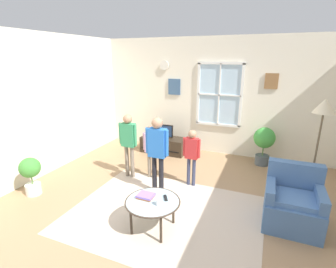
# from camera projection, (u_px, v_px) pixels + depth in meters

# --- Properties ---
(ground_plane) EXTENTS (6.45, 6.50, 0.02)m
(ground_plane) POSITION_uv_depth(u_px,v_px,m) (169.00, 215.00, 3.93)
(ground_plane) COLOR #9E7A56
(back_wall) EXTENTS (5.85, 0.17, 2.83)m
(back_wall) POSITION_uv_depth(u_px,v_px,m) (215.00, 97.00, 6.17)
(back_wall) COLOR silver
(back_wall) RESTS_ON ground_plane
(side_wall_left) EXTENTS (0.12, 5.90, 2.83)m
(side_wall_left) POSITION_uv_depth(u_px,v_px,m) (19.00, 111.00, 4.61)
(side_wall_left) COLOR silver
(side_wall_left) RESTS_ON ground_plane
(area_rug) EXTENTS (2.91, 2.23, 0.01)m
(area_rug) POSITION_uv_depth(u_px,v_px,m) (165.00, 214.00, 3.94)
(area_rug) COLOR #C6B29E
(area_rug) RESTS_ON ground_plane
(tv_stand) EXTENTS (1.13, 0.48, 0.40)m
(tv_stand) POSITION_uv_depth(u_px,v_px,m) (163.00, 145.00, 6.44)
(tv_stand) COLOR #2D2319
(tv_stand) RESTS_ON ground_plane
(television) EXTENTS (0.50, 0.08, 0.34)m
(television) POSITION_uv_depth(u_px,v_px,m) (163.00, 131.00, 6.33)
(television) COLOR #4C4C4C
(television) RESTS_ON tv_stand
(armchair) EXTENTS (0.76, 0.74, 0.87)m
(armchair) POSITION_uv_depth(u_px,v_px,m) (292.00, 204.00, 3.62)
(armchair) COLOR #476B9E
(armchair) RESTS_ON ground_plane
(coffee_table) EXTENTS (0.78, 0.78, 0.45)m
(coffee_table) POSITION_uv_depth(u_px,v_px,m) (153.00, 203.00, 3.48)
(coffee_table) COLOR #99B2B7
(coffee_table) RESTS_ON ground_plane
(book_stack) EXTENTS (0.23, 0.19, 0.05)m
(book_stack) POSITION_uv_depth(u_px,v_px,m) (146.00, 196.00, 3.56)
(book_stack) COLOR #9C5D39
(book_stack) RESTS_ON coffee_table
(cup) EXTENTS (0.07, 0.07, 0.09)m
(cup) POSITION_uv_depth(u_px,v_px,m) (158.00, 202.00, 3.37)
(cup) COLOR white
(cup) RESTS_ON coffee_table
(remote_near_books) EXTENTS (0.11, 0.14, 0.02)m
(remote_near_books) POSITION_uv_depth(u_px,v_px,m) (166.00, 198.00, 3.54)
(remote_near_books) COLOR black
(remote_near_books) RESTS_ON coffee_table
(person_green_shirt) EXTENTS (0.39, 0.18, 1.30)m
(person_green_shirt) POSITION_uv_depth(u_px,v_px,m) (128.00, 139.00, 4.95)
(person_green_shirt) COLOR #726656
(person_green_shirt) RESTS_ON ground_plane
(person_red_shirt) EXTENTS (0.33, 0.15, 1.10)m
(person_red_shirt) POSITION_uv_depth(u_px,v_px,m) (192.00, 151.00, 4.63)
(person_red_shirt) COLOR #333851
(person_red_shirt) RESTS_ON ground_plane
(person_pink_shirt) EXTENTS (0.33, 0.15, 1.09)m
(person_pink_shirt) POSITION_uv_depth(u_px,v_px,m) (151.00, 146.00, 4.94)
(person_pink_shirt) COLOR #726656
(person_pink_shirt) RESTS_ON ground_plane
(person_blue_shirt) EXTENTS (0.42, 0.19, 1.40)m
(person_blue_shirt) POSITION_uv_depth(u_px,v_px,m) (157.00, 147.00, 4.30)
(person_blue_shirt) COLOR black
(person_blue_shirt) RESTS_ON ground_plane
(potted_plant_by_window) EXTENTS (0.47, 0.47, 0.87)m
(potted_plant_by_window) POSITION_uv_depth(u_px,v_px,m) (264.00, 142.00, 5.60)
(potted_plant_by_window) COLOR #4C565B
(potted_plant_by_window) RESTS_ON ground_plane
(potted_plant_corner) EXTENTS (0.36, 0.36, 0.69)m
(potted_plant_corner) POSITION_uv_depth(u_px,v_px,m) (31.00, 173.00, 4.39)
(potted_plant_corner) COLOR silver
(potted_plant_corner) RESTS_ON ground_plane
(floor_lamp) EXTENTS (0.32, 0.32, 1.77)m
(floor_lamp) POSITION_uv_depth(u_px,v_px,m) (323.00, 117.00, 3.79)
(floor_lamp) COLOR black
(floor_lamp) RESTS_ON ground_plane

